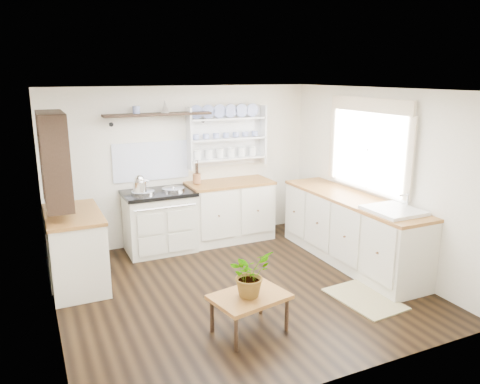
# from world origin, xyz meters

# --- Properties ---
(floor) EXTENTS (4.00, 3.80, 0.01)m
(floor) POSITION_xyz_m (0.00, 0.00, 0.00)
(floor) COLOR black
(floor) RESTS_ON ground
(wall_back) EXTENTS (4.00, 0.02, 2.30)m
(wall_back) POSITION_xyz_m (0.00, 1.90, 1.15)
(wall_back) COLOR silver
(wall_back) RESTS_ON ground
(wall_right) EXTENTS (0.02, 3.80, 2.30)m
(wall_right) POSITION_xyz_m (2.00, 0.00, 1.15)
(wall_right) COLOR silver
(wall_right) RESTS_ON ground
(wall_left) EXTENTS (0.02, 3.80, 2.30)m
(wall_left) POSITION_xyz_m (-2.00, 0.00, 1.15)
(wall_left) COLOR silver
(wall_left) RESTS_ON ground
(ceiling) EXTENTS (4.00, 3.80, 0.01)m
(ceiling) POSITION_xyz_m (0.00, 0.00, 2.30)
(ceiling) COLOR white
(ceiling) RESTS_ON wall_back
(window) EXTENTS (0.08, 1.55, 1.22)m
(window) POSITION_xyz_m (1.95, 0.15, 1.56)
(window) COLOR white
(window) RESTS_ON wall_right
(aga_cooker) EXTENTS (0.98, 0.68, 0.90)m
(aga_cooker) POSITION_xyz_m (-0.50, 1.57, 0.44)
(aga_cooker) COLOR beige
(aga_cooker) RESTS_ON floor
(back_cabinets) EXTENTS (1.27, 0.63, 0.90)m
(back_cabinets) POSITION_xyz_m (0.60, 1.60, 0.46)
(back_cabinets) COLOR beige
(back_cabinets) RESTS_ON floor
(right_cabinets) EXTENTS (0.62, 2.43, 0.90)m
(right_cabinets) POSITION_xyz_m (1.70, 0.10, 0.46)
(right_cabinets) COLOR beige
(right_cabinets) RESTS_ON floor
(belfast_sink) EXTENTS (0.55, 0.60, 0.45)m
(belfast_sink) POSITION_xyz_m (1.70, -0.65, 0.80)
(belfast_sink) COLOR white
(belfast_sink) RESTS_ON right_cabinets
(left_cabinets) EXTENTS (0.62, 1.13, 0.90)m
(left_cabinets) POSITION_xyz_m (-1.70, 0.90, 0.46)
(left_cabinets) COLOR beige
(left_cabinets) RESTS_ON floor
(plate_rack) EXTENTS (1.20, 0.22, 0.90)m
(plate_rack) POSITION_xyz_m (0.65, 1.86, 1.56)
(plate_rack) COLOR white
(plate_rack) RESTS_ON wall_back
(high_shelf) EXTENTS (1.50, 0.29, 0.16)m
(high_shelf) POSITION_xyz_m (-0.40, 1.78, 1.91)
(high_shelf) COLOR black
(high_shelf) RESTS_ON wall_back
(left_shelving) EXTENTS (0.28, 0.80, 1.05)m
(left_shelving) POSITION_xyz_m (-1.84, 0.90, 1.55)
(left_shelving) COLOR black
(left_shelving) RESTS_ON wall_left
(kettle) EXTENTS (0.18, 0.18, 0.22)m
(kettle) POSITION_xyz_m (-0.78, 1.45, 1.04)
(kettle) COLOR silver
(kettle) RESTS_ON aga_cooker
(utensil_crock) EXTENTS (0.12, 0.12, 0.14)m
(utensil_crock) POSITION_xyz_m (0.11, 1.68, 0.98)
(utensil_crock) COLOR brown
(utensil_crock) RESTS_ON back_cabinets
(center_table) EXTENTS (0.80, 0.63, 0.39)m
(center_table) POSITION_xyz_m (-0.30, -0.92, 0.34)
(center_table) COLOR brown
(center_table) RESTS_ON floor
(potted_plant) EXTENTS (0.50, 0.47, 0.45)m
(potted_plant) POSITION_xyz_m (-0.30, -0.92, 0.61)
(potted_plant) COLOR #3F7233
(potted_plant) RESTS_ON center_table
(floor_rug) EXTENTS (0.62, 0.89, 0.02)m
(floor_rug) POSITION_xyz_m (1.17, -0.87, 0.01)
(floor_rug) COLOR olive
(floor_rug) RESTS_ON floor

